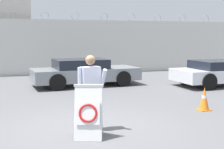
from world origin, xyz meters
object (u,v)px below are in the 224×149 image
(security_guard, at_px, (91,88))
(traffic_cone_mid, at_px, (204,99))
(barricade_sign, at_px, (89,111))
(parked_car_rear_sedan, at_px, (84,72))
(parked_car_far_side, at_px, (220,72))

(security_guard, distance_m, traffic_cone_mid, 3.85)
(security_guard, relative_size, traffic_cone_mid, 2.52)
(barricade_sign, distance_m, parked_car_rear_sedan, 7.32)
(barricade_sign, bearing_deg, security_guard, 89.25)
(security_guard, relative_size, parked_car_rear_sedan, 0.36)
(security_guard, height_order, traffic_cone_mid, security_guard)
(parked_car_rear_sedan, relative_size, parked_car_far_side, 1.12)
(parked_car_far_side, bearing_deg, parked_car_rear_sedan, 161.25)
(parked_car_far_side, bearing_deg, security_guard, -147.84)
(security_guard, height_order, parked_car_far_side, security_guard)
(barricade_sign, bearing_deg, parked_car_far_side, 53.57)
(security_guard, relative_size, parked_car_far_side, 0.41)
(barricade_sign, relative_size, parked_car_rear_sedan, 0.24)
(barricade_sign, relative_size, parked_car_far_side, 0.27)
(barricade_sign, xyz_separation_m, parked_car_far_side, (7.30, 5.43, 0.01))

